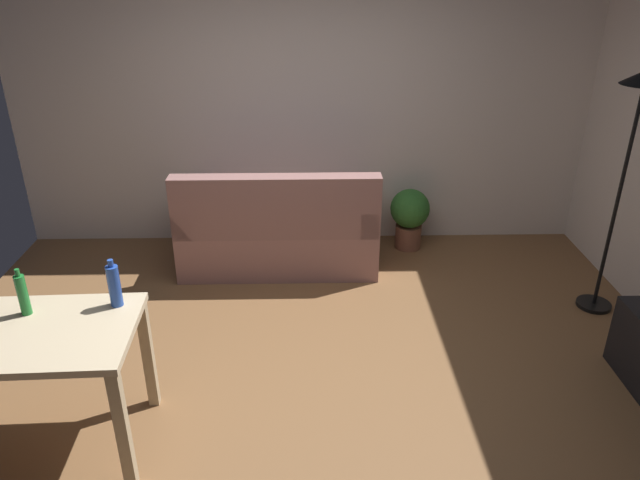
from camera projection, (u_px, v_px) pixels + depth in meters
ground_plane at (306, 378)px, 3.88m from camera, size 5.20×4.40×0.02m
wall_rear at (304, 97)px, 5.28m from camera, size 5.20×0.10×2.70m
couch at (279, 232)px, 5.17m from camera, size 1.68×0.84×0.92m
torchiere_lamp at (634, 129)px, 4.05m from camera, size 0.32×0.32×1.81m
desk at (19, 349)px, 3.06m from camera, size 1.22×0.74×0.76m
potted_plant at (410, 215)px, 5.47m from camera, size 0.36×0.36×0.57m
bottle_green at (23, 294)px, 3.11m from camera, size 0.05×0.05×0.27m
bottle_blue at (114, 285)px, 3.19m from camera, size 0.07×0.07×0.28m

